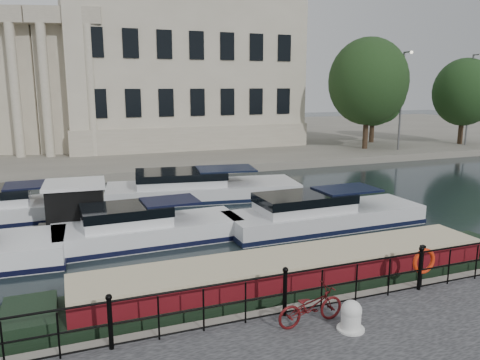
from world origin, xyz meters
name	(u,v)px	position (x,y,z in m)	size (l,w,h in m)	color
ground_plane	(249,297)	(0.00, 0.00, 0.00)	(160.00, 160.00, 0.00)	black
far_bank	(109,140)	(0.00, 39.00, 0.28)	(120.00, 42.00, 0.55)	#6B665B
railing	(285,290)	(0.00, -2.25, 1.20)	(24.14, 0.14, 1.22)	black
civic_building	(98,73)	(-1.00, 34.71, 7.04)	(53.55, 31.84, 16.85)	#ADA38C
lamp_posts	(437,98)	(26.00, 20.70, 4.80)	(8.24, 1.55, 8.07)	#59595B
bicycle	(311,306)	(0.37, -2.82, 0.99)	(0.59, 1.68, 0.88)	#4E0D0F
mooring_bollard	(351,316)	(1.09, -3.38, 0.88)	(0.62, 0.62, 0.70)	silver
life_ring_post	(424,262)	(4.18, -2.17, 1.28)	(0.72, 0.19, 1.17)	black
narrowboat	(293,283)	(1.26, -0.28, 0.37)	(15.26, 2.05, 1.56)	black
harbour_hut	(76,210)	(-4.30, 7.99, 0.95)	(3.36, 2.87, 2.20)	#6B665B
cabin_cruisers	(130,218)	(-2.16, 8.21, 0.37)	(24.30, 10.46, 1.99)	white
trees	(400,91)	(23.67, 22.71, 5.45)	(16.33, 9.54, 9.34)	black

